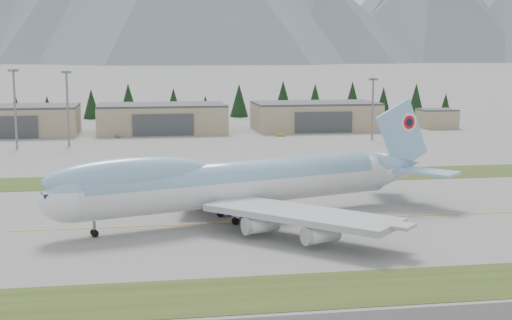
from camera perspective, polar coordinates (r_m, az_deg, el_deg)
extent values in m
plane|color=slate|center=(128.40, 1.51, -4.91)|extent=(7000.00, 7000.00, 0.00)
cube|color=#2F4518|center=(92.80, 6.01, -10.28)|extent=(400.00, 14.00, 0.08)
cube|color=#2F4518|center=(171.89, -1.32, -1.46)|extent=(400.00, 18.00, 0.08)
cube|color=gold|center=(128.40, 1.51, -4.91)|extent=(400.00, 0.40, 0.02)
cylinder|color=silver|center=(128.49, -1.25, -2.07)|extent=(59.19, 25.05, 6.96)
cylinder|color=#85B5DA|center=(127.80, -1.68, -1.54)|extent=(54.95, 23.22, 6.42)
ellipsoid|color=silver|center=(118.70, -14.39, -3.23)|extent=(12.73, 10.04, 6.96)
ellipsoid|color=#85B5DA|center=(118.45, -14.41, -2.62)|extent=(10.68, 8.48, 5.90)
ellipsoid|color=#85B5DA|center=(120.52, -9.98, -1.30)|extent=(29.93, 14.70, 6.42)
cube|color=#0C1433|center=(117.68, -16.19, -2.71)|extent=(3.04, 3.35, 1.39)
cone|color=silver|center=(147.20, 11.20, -0.87)|extent=(14.32, 10.44, 6.82)
cone|color=#85B5DA|center=(147.00, 11.22, -0.37)|extent=(13.11, 9.53, 6.21)
cube|color=#85B5DA|center=(146.87, 11.61, 1.97)|extent=(12.54, 4.60, 14.78)
cylinder|color=silver|center=(147.75, 11.93, 3.00)|extent=(3.73, 1.39, 3.85)
cylinder|color=red|center=(147.83, 11.90, 3.00)|extent=(2.71, 1.06, 2.78)
cylinder|color=#0C1433|center=(147.91, 11.88, 3.01)|extent=(1.59, 0.70, 1.61)
cube|color=#85B5DA|center=(153.40, 10.35, -0.22)|extent=(7.83, 12.48, 0.49)
cube|color=#85B5DA|center=(143.58, 13.47, -0.92)|extent=(12.72, 13.00, 0.49)
cube|color=#A6A8AE|center=(145.49, -3.54, -1.60)|extent=(15.65, 33.40, 1.07)
cube|color=#A6A8AE|center=(114.66, 3.61, -4.37)|extent=(30.14, 29.66, 1.07)
cylinder|color=silver|center=(140.10, -4.68, -2.85)|extent=(6.12, 4.26, 2.68)
cylinder|color=silver|center=(151.11, -4.29, -2.01)|extent=(6.12, 4.26, 2.68)
cylinder|color=silver|center=(116.42, 0.42, -5.18)|extent=(6.12, 4.26, 2.68)
cylinder|color=silver|center=(110.62, 5.26, -5.95)|extent=(6.12, 4.26, 2.68)
cylinder|color=slate|center=(120.50, -12.81, -5.39)|extent=(0.59, 0.59, 2.57)
cylinder|color=slate|center=(131.62, -2.49, -3.96)|extent=(0.75, 0.75, 2.78)
cylinder|color=slate|center=(125.96, -1.26, -4.52)|extent=(0.75, 0.75, 2.78)
cylinder|color=slate|center=(133.90, -0.40, -3.73)|extent=(0.75, 0.75, 2.78)
cylinder|color=slate|center=(128.34, 0.90, -4.28)|extent=(0.75, 0.75, 2.78)
cylinder|color=black|center=(120.26, -12.74, -5.76)|extent=(1.24, 0.72, 1.18)
cylinder|color=black|center=(121.07, -12.85, -5.67)|extent=(1.24, 0.72, 1.18)
cylinder|color=black|center=(131.79, -2.49, -4.27)|extent=(1.39, 0.90, 1.28)
cylinder|color=black|center=(126.13, -1.26, -4.85)|extent=(1.39, 0.90, 1.28)
cylinder|color=black|center=(134.06, -0.40, -4.05)|extent=(1.39, 0.90, 1.28)
cylinder|color=black|center=(128.51, 0.89, -4.60)|extent=(1.39, 0.90, 1.28)
cube|color=gray|center=(277.63, -18.97, 2.95)|extent=(48.00, 26.00, 10.00)
cube|color=#3B3E41|center=(277.20, -19.02, 4.06)|extent=(48.00, 26.00, 0.80)
cube|color=#3B3E41|center=(264.68, -19.43, 2.46)|extent=(22.08, 0.60, 8.00)
cube|color=gray|center=(273.88, -7.53, 3.27)|extent=(48.00, 26.00, 10.00)
cube|color=#3B3E41|center=(273.44, -7.56, 4.40)|extent=(48.00, 26.00, 0.80)
cube|color=#3B3E41|center=(260.74, -7.43, 2.79)|extent=(22.08, 0.60, 8.00)
cube|color=gray|center=(282.22, 4.75, 3.47)|extent=(48.00, 26.00, 10.00)
cube|color=#3B3E41|center=(281.79, 4.77, 4.56)|extent=(48.00, 26.00, 0.80)
cube|color=#3B3E41|center=(269.49, 5.44, 3.01)|extent=(22.08, 0.60, 8.00)
cube|color=gray|center=(296.65, 14.27, 3.19)|extent=(14.00, 12.00, 7.00)
cube|color=#3B3E41|center=(296.34, 14.30, 3.92)|extent=(14.00, 12.00, 0.60)
cylinder|color=slate|center=(235.03, -18.71, 3.76)|extent=(0.70, 0.70, 24.16)
cube|color=slate|center=(234.41, -18.85, 6.80)|extent=(3.20, 3.20, 0.80)
cylinder|color=slate|center=(237.60, -14.83, 3.89)|extent=(0.70, 0.70, 23.42)
cube|color=slate|center=(236.98, -14.94, 6.80)|extent=(3.20, 3.20, 0.80)
cylinder|color=slate|center=(249.56, 9.31, 3.94)|extent=(0.70, 0.70, 20.59)
cube|color=slate|center=(248.94, 9.37, 6.39)|extent=(3.20, 3.20, 0.80)
imported|color=#BAB9BB|center=(259.55, -10.99, 1.79)|extent=(2.43, 3.56, 1.13)
imported|color=#B1882C|center=(258.31, 1.99, 1.91)|extent=(3.96, 2.31, 1.23)
imported|color=#9B9A9E|center=(273.74, 5.83, 2.24)|extent=(2.97, 4.88, 1.32)
cone|color=black|center=(340.96, -18.68, 4.04)|extent=(6.37, 6.37, 11.38)
cone|color=black|center=(339.28, -16.36, 4.07)|extent=(6.00, 6.00, 10.71)
cone|color=black|center=(335.18, -13.04, 4.40)|extent=(7.71, 7.71, 13.76)
cone|color=black|center=(332.50, -10.17, 4.67)|extent=(9.13, 9.13, 16.30)
cone|color=black|center=(333.03, -6.61, 4.56)|extent=(7.84, 7.84, 14.00)
cone|color=black|center=(334.88, -4.07, 4.30)|extent=(5.77, 5.77, 10.31)
cone|color=black|center=(336.84, -1.36, 4.81)|extent=(8.82, 8.82, 15.74)
cone|color=black|center=(345.96, 2.18, 5.00)|extent=(9.45, 9.45, 16.87)
cone|color=black|center=(347.72, 4.75, 4.87)|extent=(8.60, 8.60, 15.35)
cone|color=black|center=(348.45, 7.72, 4.92)|extent=(9.26, 9.26, 16.54)
cone|color=black|center=(359.40, 10.16, 4.73)|extent=(7.56, 7.56, 13.50)
cone|color=black|center=(359.22, 12.68, 4.81)|extent=(8.62, 8.62, 15.40)
cone|color=black|center=(371.08, 14.93, 4.43)|extent=(5.67, 5.67, 10.12)
cone|color=#46535E|center=(2380.62, -13.91, 12.03)|extent=(881.46, 881.46, 368.63)
cone|color=#46535E|center=(2282.91, 5.30, 11.28)|extent=(637.72, 637.72, 279.42)
cone|color=#46535E|center=(2629.61, 13.85, 11.76)|extent=(811.48, 811.48, 375.38)
cone|color=#46535E|center=(3033.85, -12.97, 11.98)|extent=(888.88, 888.88, 444.44)
cone|color=#46535E|center=(3074.47, 0.47, 12.38)|extent=(939.28, 939.28, 469.64)
cone|color=#46535E|center=(3268.42, 12.94, 12.24)|extent=(1006.12, 1006.12, 503.06)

